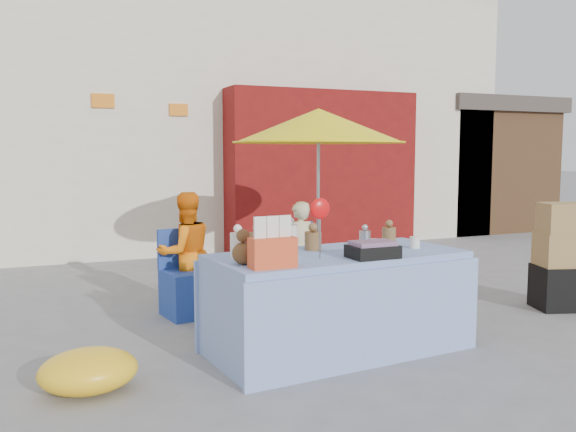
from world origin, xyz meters
name	(u,v)px	position (x,y,z in m)	size (l,w,h in m)	color
ground	(311,335)	(0.00, 0.00, 0.00)	(80.00, 80.00, 0.00)	slate
backdrop	(173,77)	(0.52, 7.52, 3.10)	(14.00, 8.00, 7.80)	silver
market_table	(337,301)	(0.01, -0.47, 0.41)	(2.17, 1.15, 1.27)	#7C96C6
chair_left	(189,290)	(-0.83, 1.06, 0.26)	(0.55, 0.54, 0.85)	#203C94
chair_right	(304,280)	(0.42, 1.06, 0.26)	(0.55, 0.54, 0.85)	#203C94
vendor_orange	(186,253)	(-0.83, 1.19, 0.61)	(0.59, 0.46, 1.22)	orange
vendor_beige	(299,251)	(0.42, 1.19, 0.54)	(0.40, 0.26, 1.09)	beige
umbrella	(319,127)	(0.72, 1.34, 1.89)	(1.90, 1.90, 2.09)	gray
box_stack	(561,260)	(2.74, -0.20, 0.51)	(0.60, 0.54, 1.10)	black
tarp_bundle	(88,371)	(-1.93, -0.58, 0.15)	(0.66, 0.53, 0.30)	yellow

